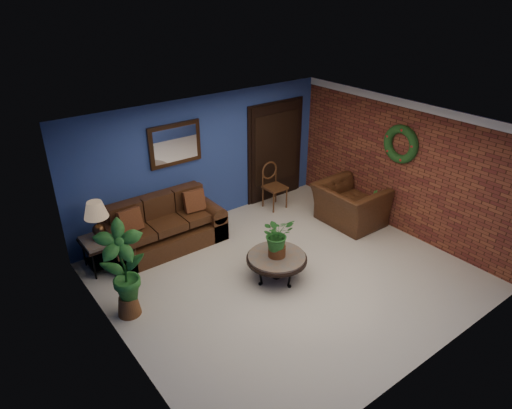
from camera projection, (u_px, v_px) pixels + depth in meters
floor at (287, 275)px, 7.53m from camera, size 5.50×5.50×0.00m
wall_back at (204, 161)px, 8.75m from camera, size 5.50×0.04×2.50m
wall_left at (116, 271)px, 5.49m from camera, size 0.04×5.00×2.50m
wall_right_brick at (401, 167)px, 8.45m from camera, size 0.04×5.00×2.50m
ceiling at (292, 129)px, 6.41m from camera, size 5.50×5.00×0.02m
crown_molding at (410, 105)px, 7.90m from camera, size 0.03×5.00×0.14m
wall_mirror at (175, 144)px, 8.19m from camera, size 1.02×0.06×0.77m
closet_door at (275, 152)px, 9.76m from camera, size 1.44×0.06×2.18m
wreath at (401, 144)px, 8.25m from camera, size 0.16×0.72×0.72m
sofa at (163, 230)px, 8.24m from camera, size 2.12×0.91×0.95m
coffee_table at (277, 259)px, 7.33m from camera, size 0.98×0.98×0.42m
end_table at (102, 245)px, 7.56m from camera, size 0.61×0.61×0.56m
table_lamp at (96, 216)px, 7.31m from camera, size 0.39×0.39×0.65m
side_chair at (273, 182)px, 9.55m from camera, size 0.42×0.42×0.98m
armchair at (350, 205)px, 8.96m from camera, size 1.09×1.24×0.80m
coffee_plant at (277, 235)px, 7.13m from camera, size 0.58×0.53×0.69m
floor_plant at (369, 208)px, 8.85m from camera, size 0.38×0.32×0.77m
tall_plant at (123, 267)px, 6.33m from camera, size 0.76×0.63×1.50m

